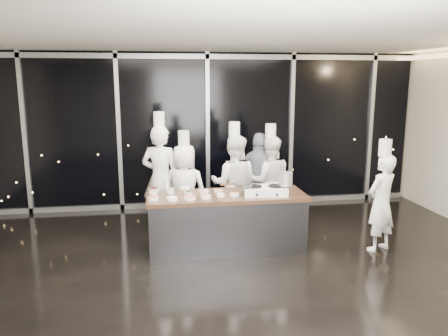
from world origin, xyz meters
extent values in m
plane|color=black|center=(0.00, 0.00, 0.00)|extent=(9.00, 9.00, 0.00)
cube|color=beige|center=(0.00, 3.50, 1.60)|extent=(9.00, 0.02, 3.20)
cube|color=beige|center=(0.00, -3.50, 1.60)|extent=(9.00, 0.02, 3.20)
cube|color=silver|center=(0.00, 0.00, 3.20)|extent=(9.00, 7.00, 0.02)
cube|color=black|center=(0.00, 3.44, 1.60)|extent=(8.90, 0.04, 3.18)
cube|color=#9A9DA2|center=(0.00, 3.39, 3.10)|extent=(8.90, 0.08, 0.10)
cube|color=#9A9DA2|center=(0.00, 3.39, 0.05)|extent=(8.90, 0.08, 0.10)
cube|color=#9A9DA2|center=(-3.60, 3.39, 1.60)|extent=(0.08, 0.08, 3.20)
cube|color=#9A9DA2|center=(-1.80, 3.39, 1.60)|extent=(0.08, 0.08, 3.20)
cube|color=#9A9DA2|center=(0.00, 3.39, 1.60)|extent=(0.08, 0.08, 3.20)
cube|color=#9A9DA2|center=(1.80, 3.39, 1.60)|extent=(0.08, 0.08, 3.20)
cube|color=#9A9DA2|center=(3.60, 3.39, 1.60)|extent=(0.08, 0.08, 3.20)
cube|color=#323337|center=(0.00, 0.90, 0.42)|extent=(2.40, 0.80, 0.84)
cube|color=#482D1E|center=(0.00, 0.90, 0.87)|extent=(2.46, 0.86, 0.06)
cube|color=silver|center=(0.59, 0.81, 0.96)|extent=(0.70, 0.47, 0.12)
cylinder|color=black|center=(0.43, 0.82, 1.03)|extent=(0.25, 0.25, 0.02)
cylinder|color=black|center=(0.75, 0.79, 1.03)|extent=(0.25, 0.25, 0.02)
cylinder|color=black|center=(0.42, 0.61, 0.95)|extent=(0.04, 0.02, 0.04)
cylinder|color=black|center=(0.72, 0.58, 0.95)|extent=(0.04, 0.02, 0.04)
cylinder|color=slate|center=(0.26, 0.84, 1.06)|extent=(0.32, 0.32, 0.05)
cube|color=#4C2B14|center=(0.01, 0.86, 1.07)|extent=(0.22, 0.05, 0.02)
cylinder|color=#B7B7BA|center=(0.90, 0.76, 1.14)|extent=(0.23, 0.23, 0.21)
cylinder|color=white|center=(-1.12, 0.73, 0.92)|extent=(0.15, 0.15, 0.04)
cylinder|color=#C56320|center=(-1.12, 0.73, 0.94)|extent=(0.13, 0.13, 0.01)
cylinder|color=white|center=(-1.13, 1.02, 0.92)|extent=(0.14, 0.14, 0.04)
cylinder|color=beige|center=(-1.13, 1.02, 0.94)|extent=(0.11, 0.11, 0.01)
cylinder|color=white|center=(-1.12, 1.27, 0.92)|extent=(0.17, 0.17, 0.04)
cylinder|color=black|center=(-1.12, 1.27, 0.94)|extent=(0.14, 0.14, 0.01)
cylinder|color=white|center=(-0.85, 0.67, 0.92)|extent=(0.17, 0.17, 0.04)
cylinder|color=white|center=(-0.85, 0.67, 0.94)|extent=(0.14, 0.14, 0.01)
cylinder|color=white|center=(-0.86, 1.03, 0.92)|extent=(0.11, 0.11, 0.04)
cylinder|color=tan|center=(-0.86, 1.03, 0.94)|extent=(0.09, 0.09, 0.01)
cylinder|color=white|center=(-0.86, 1.22, 0.92)|extent=(0.12, 0.12, 0.04)
cylinder|color=olive|center=(-0.86, 1.22, 0.94)|extent=(0.10, 0.10, 0.01)
cylinder|color=white|center=(-0.59, 0.68, 0.92)|extent=(0.17, 0.17, 0.04)
cylinder|color=#CD7554|center=(-0.59, 0.68, 0.94)|extent=(0.14, 0.14, 0.01)
cylinder|color=white|center=(-0.59, 0.98, 0.92)|extent=(0.12, 0.12, 0.04)
cylinder|color=black|center=(-0.59, 0.98, 0.94)|extent=(0.10, 0.10, 0.01)
cylinder|color=white|center=(-0.62, 1.26, 0.92)|extent=(0.17, 0.17, 0.04)
cylinder|color=white|center=(-0.62, 1.26, 0.94)|extent=(0.14, 0.14, 0.01)
cylinder|color=white|center=(-0.35, 0.72, 0.92)|extent=(0.16, 0.16, 0.04)
cylinder|color=tan|center=(-0.35, 0.72, 0.94)|extent=(0.13, 0.13, 0.01)
cylinder|color=white|center=(-0.34, 1.04, 0.92)|extent=(0.16, 0.16, 0.04)
cylinder|color=tan|center=(-0.34, 1.04, 0.94)|extent=(0.13, 0.13, 0.01)
cylinder|color=white|center=(-0.11, 0.77, 0.92)|extent=(0.12, 0.12, 0.04)
cylinder|color=beige|center=(-0.11, 0.77, 0.94)|extent=(0.10, 0.10, 0.01)
cylinder|color=white|center=(-0.11, 1.04, 0.92)|extent=(0.13, 0.13, 0.04)
cylinder|color=#936742|center=(-0.11, 1.04, 0.94)|extent=(0.10, 0.10, 0.01)
cylinder|color=white|center=(0.10, 0.78, 0.92)|extent=(0.15, 0.15, 0.04)
cylinder|color=#FFAB54|center=(0.10, 0.78, 0.94)|extent=(0.12, 0.12, 0.01)
cylinder|color=white|center=(-0.91, 1.24, 0.98)|extent=(0.06, 0.06, 0.17)
cone|color=white|center=(-0.91, 1.24, 1.10)|extent=(0.05, 0.05, 0.06)
imported|color=white|center=(-1.00, 1.96, 0.94)|extent=(0.80, 0.67, 1.88)
cylinder|color=white|center=(-1.00, 1.96, 1.98)|extent=(0.25, 0.25, 0.26)
imported|color=white|center=(-0.60, 1.75, 0.79)|extent=(0.90, 0.75, 1.57)
cylinder|color=white|center=(-0.60, 1.75, 1.67)|extent=(0.25, 0.25, 0.26)
imported|color=white|center=(0.27, 1.73, 0.86)|extent=(0.97, 0.84, 1.71)
cylinder|color=white|center=(0.27, 1.73, 1.81)|extent=(0.23, 0.23, 0.26)
imported|color=#151F39|center=(0.81, 2.10, 0.85)|extent=(1.08, 0.78, 1.70)
imported|color=white|center=(0.97, 1.98, 0.82)|extent=(0.86, 0.70, 1.65)
cylinder|color=white|center=(0.97, 1.98, 1.75)|extent=(0.21, 0.21, 0.26)
imported|color=white|center=(2.37, 0.50, 0.77)|extent=(0.66, 0.57, 1.54)
cylinder|color=white|center=(2.37, 0.50, 1.64)|extent=(0.25, 0.25, 0.26)
camera|label=1|loc=(-1.03, -5.58, 2.65)|focal=35.00mm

